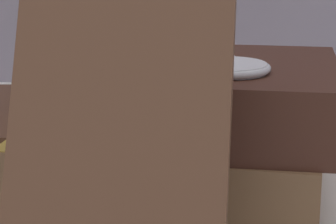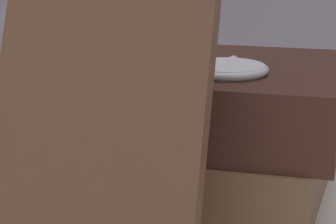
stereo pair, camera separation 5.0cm
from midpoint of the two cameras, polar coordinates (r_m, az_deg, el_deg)
ground_plane at (r=0.47m, az=-2.08°, el=-7.42°), size 3.00×3.00×0.00m
book_flat_bottom at (r=0.50m, az=-2.83°, el=-3.43°), size 0.22×0.18×0.04m
book_flat_top at (r=0.48m, az=-1.28°, el=1.28°), size 0.19×0.16×0.05m
book_leaning_front at (r=0.36m, az=-7.94°, el=-2.35°), size 0.11×0.08×0.16m
pocket_watch at (r=0.45m, az=1.81°, el=3.66°), size 0.05×0.06×0.01m
reading_glasses at (r=0.63m, az=-4.84°, el=-1.47°), size 0.10×0.06×0.00m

